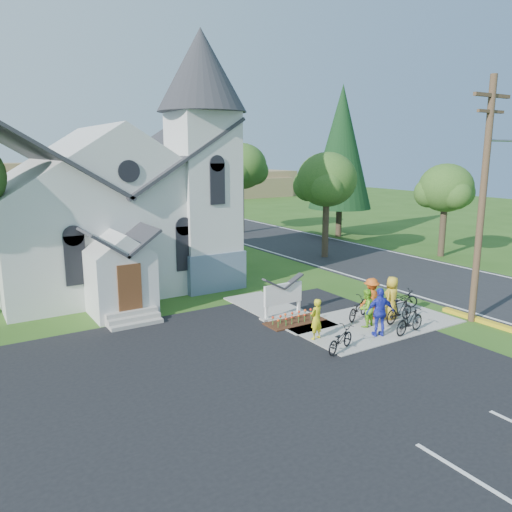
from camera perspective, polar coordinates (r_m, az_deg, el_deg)
ground at (r=20.32m, az=11.15°, el=-8.73°), size 120.00×120.00×0.00m
parking_lot at (r=15.03m, az=-3.88°, el=-16.17°), size 20.00×16.00×0.02m
road at (r=37.60m, az=6.68°, el=0.96°), size 8.00×90.00×0.02m
sidewalk at (r=21.64m, az=13.17°, el=-7.45°), size 7.00×4.00×0.05m
church at (r=27.39m, az=-15.80°, el=7.61°), size 12.35×12.00×13.00m
church_sign at (r=21.62m, az=3.10°, el=-4.38°), size 2.20×0.40×1.70m
flower_bed at (r=21.23m, az=4.49°, el=-7.52°), size 2.60×1.10×0.07m
utility_pole at (r=22.30m, az=24.61°, el=6.51°), size 3.45×0.28×10.00m
tree_road_near at (r=33.72m, az=8.10°, el=8.58°), size 4.00×4.00×7.05m
tree_road_mid at (r=43.80m, az=-1.68°, el=10.17°), size 4.40×4.40×7.80m
tree_road_far at (r=36.09m, az=20.87°, el=7.22°), size 3.60×3.60×6.30m
conifer at (r=42.46m, az=9.72°, el=12.13°), size 5.20×5.20×12.40m
distant_hills at (r=72.16m, az=-18.95°, el=7.34°), size 61.00×10.00×5.60m
cyclist_0 at (r=19.19m, az=6.89°, el=-7.16°), size 0.64×0.48×1.58m
bike_0 at (r=18.33m, az=9.61°, el=-9.36°), size 1.76×1.12×0.87m
cyclist_1 at (r=20.85m, az=12.45°, el=-5.82°), size 0.87×0.74×1.57m
bike_1 at (r=20.58m, az=17.16°, el=-7.07°), size 1.80×0.74×1.05m
cyclist_2 at (r=19.88m, az=13.98°, el=-6.24°), size 1.22×0.84×1.92m
bike_2 at (r=21.84m, az=11.59°, el=-5.85°), size 1.87×1.27×0.93m
cyclist_3 at (r=21.75m, az=13.03°, el=-4.79°), size 1.17×0.69×1.80m
bike_3 at (r=21.78m, az=16.09°, el=-5.99°), size 1.76×0.68×1.03m
cyclist_4 at (r=22.03m, az=15.26°, el=-4.62°), size 1.04×0.83×1.85m
bike_4 at (r=23.73m, az=16.16°, el=-4.72°), size 1.75×1.20×0.87m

